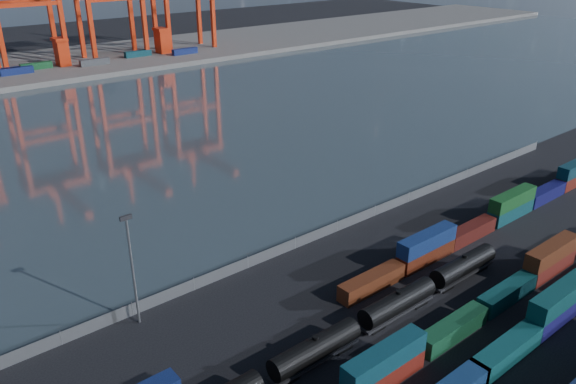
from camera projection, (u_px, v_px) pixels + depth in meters
ground at (426, 327)px, 77.08m from camera, size 700.00×700.00×0.00m
harbor_water at (113, 138)px, 151.33m from camera, size 700.00×700.00×0.00m
far_quay at (5, 71)px, 225.18m from camera, size 700.00×70.00×2.00m
container_row_mid at (488, 304)px, 79.12m from camera, size 141.47×2.50×5.33m
container_row_north at (447, 240)px, 95.18m from camera, size 142.28×2.50×5.33m
tanker_string at (265, 378)px, 65.20m from camera, size 91.18×2.94×4.20m
waterfront_fence at (295, 243)px, 96.47m from camera, size 160.12×0.12×2.20m
yard_light_mast at (132, 265)px, 74.36m from camera, size 1.60×0.40×16.60m
straddle_carriers at (2, 58)px, 213.87m from camera, size 140.00×7.00×11.10m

